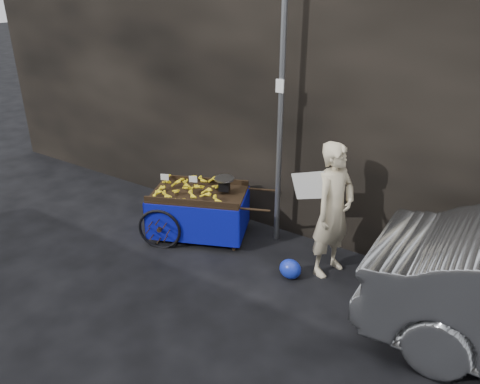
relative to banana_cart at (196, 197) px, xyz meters
The scene contains 6 objects.
ground 1.26m from the banana_cart, 40.98° to the right, with size 80.00×80.00×0.00m, color black.
building_wall 2.90m from the banana_cart, 57.77° to the left, with size 13.50×2.00×5.00m.
street_pole 1.84m from the banana_cart, 28.49° to the left, with size 0.12×0.10×4.00m.
banana_cart is the anchor object (origin of this frame).
vendor 2.18m from the banana_cart, ahead, with size 0.90×0.77×1.88m.
plastic_bag 1.88m from the banana_cart, ahead, with size 0.31×0.25×0.28m, color #172AAD.
Camera 1 is at (3.40, -4.31, 3.73)m, focal length 35.00 mm.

